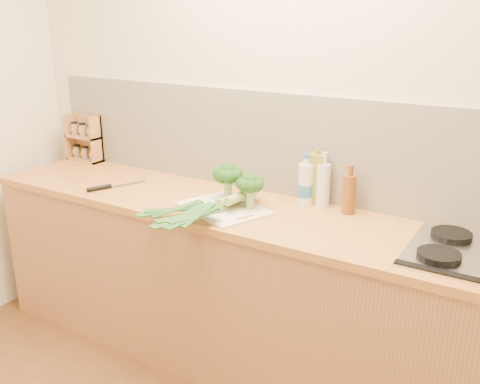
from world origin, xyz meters
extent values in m
plane|color=beige|center=(0.00, 1.50, 1.30)|extent=(3.50, 0.00, 3.50)
cube|color=silver|center=(0.00, 1.49, 1.17)|extent=(3.20, 0.02, 0.54)
cube|color=#AD7248|center=(0.00, 1.20, 0.43)|extent=(3.20, 0.60, 0.86)
cube|color=#C28539|center=(0.00, 1.20, 0.88)|extent=(3.20, 0.62, 0.04)
cube|color=black|center=(1.02, 0.97, 0.91)|extent=(0.58, 0.04, 0.01)
cylinder|color=black|center=(0.87, 1.08, 0.93)|extent=(0.17, 0.17, 0.03)
cylinder|color=black|center=(0.87, 1.32, 0.93)|extent=(0.17, 0.17, 0.03)
cube|color=white|center=(-0.16, 1.13, 0.91)|extent=(0.51, 0.45, 0.01)
cylinder|color=#90B268|center=(-0.22, 1.25, 0.96)|extent=(0.04, 0.04, 0.09)
sphere|color=#123B10|center=(-0.22, 1.25, 1.06)|extent=(0.10, 0.10, 0.10)
sphere|color=#123B10|center=(-0.17, 1.25, 1.04)|extent=(0.07, 0.07, 0.07)
sphere|color=#123B10|center=(-0.19, 1.28, 1.04)|extent=(0.07, 0.07, 0.07)
sphere|color=#123B10|center=(-0.23, 1.29, 1.04)|extent=(0.07, 0.07, 0.07)
sphere|color=#123B10|center=(-0.26, 1.27, 1.04)|extent=(0.07, 0.07, 0.07)
sphere|color=#123B10|center=(-0.26, 1.23, 1.04)|extent=(0.07, 0.07, 0.07)
sphere|color=#123B10|center=(-0.23, 1.21, 1.04)|extent=(0.07, 0.07, 0.07)
sphere|color=#123B10|center=(-0.19, 1.22, 1.04)|extent=(0.07, 0.07, 0.07)
cylinder|color=#90B268|center=(-0.05, 1.19, 0.95)|extent=(0.04, 0.04, 0.08)
sphere|color=#123B10|center=(-0.05, 1.19, 1.05)|extent=(0.08, 0.08, 0.08)
sphere|color=#123B10|center=(-0.01, 1.19, 1.03)|extent=(0.06, 0.06, 0.06)
sphere|color=#123B10|center=(-0.02, 1.22, 1.03)|extent=(0.06, 0.06, 0.06)
sphere|color=#123B10|center=(-0.06, 1.23, 1.03)|extent=(0.06, 0.06, 0.06)
sphere|color=#123B10|center=(-0.08, 1.21, 1.03)|extent=(0.06, 0.06, 0.06)
sphere|color=#123B10|center=(-0.08, 1.17, 1.03)|extent=(0.06, 0.06, 0.06)
sphere|color=#123B10|center=(-0.06, 1.15, 1.03)|extent=(0.06, 0.06, 0.06)
sphere|color=#123B10|center=(-0.02, 1.16, 1.03)|extent=(0.06, 0.06, 0.06)
cylinder|color=white|center=(-0.10, 1.27, 0.94)|extent=(0.09, 0.11, 0.04)
cylinder|color=#87A753|center=(-0.16, 1.17, 0.94)|extent=(0.11, 0.14, 0.04)
cube|color=#1A4A1B|center=(-0.31, 0.93, 0.94)|extent=(0.23, 0.25, 0.02)
cube|color=#1A4A1B|center=(-0.32, 0.91, 0.94)|extent=(0.22, 0.32, 0.01)
cube|color=#1A4A1B|center=(-0.30, 0.94, 0.94)|extent=(0.14, 0.28, 0.02)
cylinder|color=white|center=(-0.11, 1.28, 0.95)|extent=(0.06, 0.13, 0.04)
cylinder|color=#87A753|center=(-0.13, 1.14, 0.95)|extent=(0.07, 0.16, 0.04)
cube|color=#1A4A1B|center=(-0.19, 0.85, 0.95)|extent=(0.15, 0.30, 0.02)
cube|color=#1A4A1B|center=(-0.19, 0.83, 0.96)|extent=(0.11, 0.34, 0.01)
cube|color=#1A4A1B|center=(-0.19, 0.86, 0.96)|extent=(0.05, 0.28, 0.02)
cylinder|color=white|center=(-0.08, 1.27, 0.97)|extent=(0.05, 0.13, 0.04)
cylinder|color=#87A753|center=(-0.09, 1.14, 0.97)|extent=(0.05, 0.16, 0.04)
cube|color=#1A4A1B|center=(-0.12, 0.84, 0.97)|extent=(0.12, 0.30, 0.02)
cube|color=#1A4A1B|center=(-0.12, 0.82, 0.97)|extent=(0.08, 0.34, 0.01)
cube|color=#1A4A1B|center=(-0.12, 0.85, 0.98)|extent=(0.08, 0.28, 0.02)
cube|color=silver|center=(-0.85, 1.19, 0.90)|extent=(0.12, 0.20, 0.00)
cylinder|color=black|center=(-0.92, 1.03, 0.91)|extent=(0.08, 0.14, 0.03)
cube|color=#B57E4D|center=(-1.45, 1.47, 1.05)|extent=(0.25, 0.02, 0.30)
cube|color=#B57E4D|center=(-1.45, 1.43, 0.91)|extent=(0.25, 0.10, 0.02)
cube|color=#B57E4D|center=(-1.45, 1.43, 1.06)|extent=(0.25, 0.10, 0.02)
cube|color=#B57E4D|center=(-1.57, 1.43, 1.05)|extent=(0.01, 0.10, 0.30)
cube|color=#B57E4D|center=(-1.33, 1.43, 1.05)|extent=(0.01, 0.10, 0.30)
cylinder|color=gray|center=(-1.53, 1.43, 0.95)|extent=(0.04, 0.04, 0.07)
cylinder|color=gray|center=(-1.45, 1.43, 0.95)|extent=(0.04, 0.04, 0.07)
cylinder|color=gray|center=(-1.37, 1.43, 0.95)|extent=(0.04, 0.04, 0.07)
cylinder|color=gray|center=(-1.53, 1.43, 1.10)|extent=(0.04, 0.04, 0.07)
cylinder|color=gray|center=(-1.45, 1.43, 1.10)|extent=(0.04, 0.04, 0.07)
cylinder|color=gray|center=(-1.37, 1.43, 1.10)|extent=(0.04, 0.04, 0.07)
cube|color=olive|center=(0.19, 1.44, 1.03)|extent=(0.08, 0.05, 0.26)
cylinder|color=olive|center=(0.19, 1.44, 1.18)|extent=(0.02, 0.02, 0.03)
cylinder|color=silver|center=(0.23, 1.43, 1.01)|extent=(0.07, 0.07, 0.22)
cylinder|color=silver|center=(0.23, 1.43, 1.15)|extent=(0.03, 0.03, 0.06)
cylinder|color=brown|center=(0.38, 1.41, 1.00)|extent=(0.06, 0.06, 0.19)
cylinder|color=brown|center=(0.38, 1.41, 1.12)|extent=(0.03, 0.03, 0.05)
cylinder|color=silver|center=(0.14, 1.41, 1.01)|extent=(0.08, 0.08, 0.21)
cylinder|color=silver|center=(0.14, 1.41, 1.13)|extent=(0.03, 0.03, 0.03)
cylinder|color=teal|center=(0.14, 1.41, 0.97)|extent=(0.08, 0.08, 0.06)
camera|label=1|loc=(1.20, -0.94, 1.82)|focal=40.00mm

